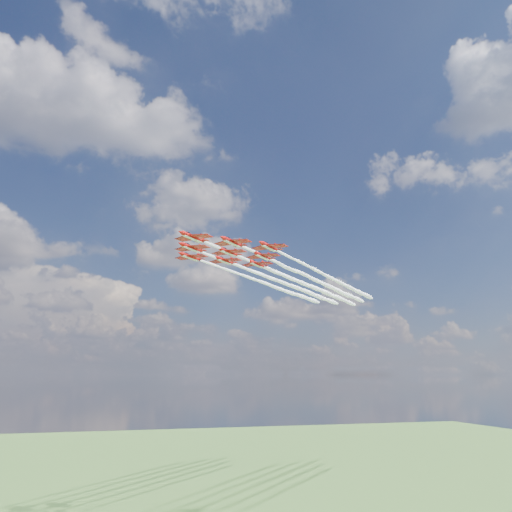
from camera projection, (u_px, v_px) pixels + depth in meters
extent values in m
cylinder|color=#B60C0A|center=(193.00, 237.00, 138.38)|extent=(7.18, 7.54, 1.26)
cone|color=#B60C0A|center=(180.00, 232.00, 133.44)|extent=(2.48, 2.53, 1.26)
cone|color=#B60C0A|center=(203.00, 242.00, 143.02)|extent=(2.01, 2.04, 1.14)
ellipsoid|color=black|center=(188.00, 233.00, 136.52)|extent=(2.39, 2.45, 0.82)
cube|color=#B60C0A|center=(194.00, 238.00, 138.86)|extent=(10.19, 9.87, 0.16)
cube|color=#B60C0A|center=(202.00, 241.00, 142.33)|extent=(4.10, 3.99, 0.14)
cube|color=#B60C0A|center=(202.00, 238.00, 142.76)|extent=(1.37, 1.45, 2.06)
cube|color=white|center=(193.00, 239.00, 138.24)|extent=(6.62, 6.97, 0.14)
cylinder|color=#B60C0A|center=(232.00, 242.00, 143.53)|extent=(7.18, 7.54, 1.26)
cone|color=#B60C0A|center=(222.00, 237.00, 138.59)|extent=(2.48, 2.53, 1.26)
cone|color=#B60C0A|center=(241.00, 246.00, 148.17)|extent=(2.01, 2.04, 1.14)
ellipsoid|color=black|center=(228.00, 238.00, 141.68)|extent=(2.39, 2.45, 0.82)
cube|color=#B60C0A|center=(233.00, 243.00, 144.01)|extent=(10.19, 9.87, 0.16)
cube|color=#B60C0A|center=(240.00, 246.00, 147.48)|extent=(4.10, 3.99, 0.14)
cube|color=#B60C0A|center=(240.00, 242.00, 147.92)|extent=(1.37, 1.45, 2.06)
cube|color=white|center=(232.00, 244.00, 143.40)|extent=(6.62, 6.97, 0.14)
cylinder|color=#B60C0A|center=(191.00, 248.00, 149.91)|extent=(7.18, 7.54, 1.26)
cone|color=#B60C0A|center=(180.00, 243.00, 144.97)|extent=(2.48, 2.53, 1.26)
cone|color=#B60C0A|center=(201.00, 251.00, 154.55)|extent=(2.01, 2.04, 1.14)
ellipsoid|color=black|center=(187.00, 244.00, 148.05)|extent=(2.39, 2.45, 0.82)
cube|color=#B60C0A|center=(193.00, 248.00, 150.39)|extent=(10.19, 9.87, 0.16)
cube|color=#B60C0A|center=(200.00, 251.00, 153.86)|extent=(4.10, 3.99, 0.14)
cube|color=#B60C0A|center=(200.00, 248.00, 154.29)|extent=(1.37, 1.45, 2.06)
cube|color=white|center=(191.00, 250.00, 149.77)|extent=(6.62, 6.97, 0.14)
cylinder|color=#B60C0A|center=(269.00, 247.00, 148.69)|extent=(7.18, 7.54, 1.26)
cone|color=#B60C0A|center=(260.00, 242.00, 143.75)|extent=(2.48, 2.53, 1.26)
cone|color=#B60C0A|center=(277.00, 251.00, 153.33)|extent=(2.01, 2.04, 1.14)
ellipsoid|color=black|center=(266.00, 243.00, 146.83)|extent=(2.39, 2.45, 0.82)
cube|color=#B60C0A|center=(270.00, 247.00, 149.17)|extent=(10.19, 9.87, 0.16)
cube|color=#B60C0A|center=(276.00, 250.00, 152.64)|extent=(4.10, 3.99, 0.14)
cube|color=#B60C0A|center=(276.00, 247.00, 153.08)|extent=(1.37, 1.45, 2.06)
cube|color=white|center=(269.00, 248.00, 148.56)|extent=(6.62, 6.97, 0.14)
cylinder|color=#B60C0A|center=(228.00, 252.00, 155.06)|extent=(7.18, 7.54, 1.26)
cone|color=#B60C0A|center=(218.00, 248.00, 150.12)|extent=(2.48, 2.53, 1.26)
cone|color=#B60C0A|center=(237.00, 255.00, 159.70)|extent=(2.01, 2.04, 1.14)
ellipsoid|color=black|center=(224.00, 249.00, 153.21)|extent=(2.39, 2.45, 0.82)
cube|color=#B60C0A|center=(229.00, 252.00, 155.54)|extent=(10.19, 9.87, 0.16)
cube|color=#B60C0A|center=(235.00, 255.00, 159.01)|extent=(4.10, 3.99, 0.14)
cube|color=#B60C0A|center=(236.00, 252.00, 159.45)|extent=(1.37, 1.45, 2.06)
cube|color=white|center=(228.00, 254.00, 154.93)|extent=(6.62, 6.97, 0.14)
cylinder|color=#B60C0A|center=(190.00, 257.00, 161.44)|extent=(7.18, 7.54, 1.26)
cone|color=#B60C0A|center=(180.00, 253.00, 156.50)|extent=(2.48, 2.53, 1.26)
cone|color=#B60C0A|center=(200.00, 260.00, 166.08)|extent=(2.01, 2.04, 1.14)
ellipsoid|color=black|center=(186.00, 254.00, 159.58)|extent=(2.39, 2.45, 0.82)
cube|color=#B60C0A|center=(191.00, 257.00, 161.92)|extent=(10.19, 9.87, 0.16)
cube|color=#B60C0A|center=(198.00, 260.00, 165.39)|extent=(4.10, 3.99, 0.14)
cube|color=#B60C0A|center=(199.00, 257.00, 165.82)|extent=(1.37, 1.45, 2.06)
cube|color=white|center=(190.00, 258.00, 161.30)|extent=(6.62, 6.97, 0.14)
cylinder|color=#B60C0A|center=(262.00, 256.00, 160.22)|extent=(7.18, 7.54, 1.26)
cone|color=#B60C0A|center=(254.00, 252.00, 155.28)|extent=(2.48, 2.53, 1.26)
cone|color=#B60C0A|center=(270.00, 259.00, 164.86)|extent=(2.01, 2.04, 1.14)
ellipsoid|color=black|center=(259.00, 253.00, 158.36)|extent=(2.39, 2.45, 0.82)
cube|color=#B60C0A|center=(263.00, 256.00, 160.70)|extent=(10.19, 9.87, 0.16)
cube|color=#B60C0A|center=(269.00, 259.00, 164.17)|extent=(4.10, 3.99, 0.14)
cube|color=#B60C0A|center=(269.00, 256.00, 164.61)|extent=(1.37, 1.45, 2.06)
cube|color=white|center=(262.00, 258.00, 160.09)|extent=(6.62, 6.97, 0.14)
cylinder|color=#B60C0A|center=(225.00, 260.00, 166.59)|extent=(7.18, 7.54, 1.26)
cone|color=#B60C0A|center=(215.00, 257.00, 161.65)|extent=(2.48, 2.53, 1.26)
cone|color=#B60C0A|center=(233.00, 264.00, 171.24)|extent=(2.01, 2.04, 1.14)
ellipsoid|color=black|center=(221.00, 258.00, 164.74)|extent=(2.39, 2.45, 0.82)
cube|color=#B60C0A|center=(225.00, 261.00, 167.07)|extent=(10.19, 9.87, 0.16)
cube|color=#B60C0A|center=(231.00, 263.00, 170.54)|extent=(4.10, 3.99, 0.14)
cube|color=#B60C0A|center=(232.00, 260.00, 170.98)|extent=(1.37, 1.45, 2.06)
cube|color=white|center=(225.00, 262.00, 166.46)|extent=(6.62, 6.97, 0.14)
cylinder|color=#B60C0A|center=(257.00, 264.00, 171.75)|extent=(7.18, 7.54, 1.26)
cone|color=#B60C0A|center=(249.00, 261.00, 166.81)|extent=(2.48, 2.53, 1.26)
cone|color=#B60C0A|center=(264.00, 267.00, 176.39)|extent=(2.01, 2.04, 1.14)
ellipsoid|color=black|center=(254.00, 261.00, 169.89)|extent=(2.39, 2.45, 0.82)
cube|color=#B60C0A|center=(257.00, 264.00, 172.23)|extent=(10.19, 9.87, 0.16)
cube|color=#B60C0A|center=(263.00, 266.00, 175.70)|extent=(4.10, 3.99, 0.14)
cube|color=#B60C0A|center=(263.00, 264.00, 176.14)|extent=(1.37, 1.45, 2.06)
cube|color=white|center=(257.00, 265.00, 171.62)|extent=(6.62, 6.97, 0.14)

